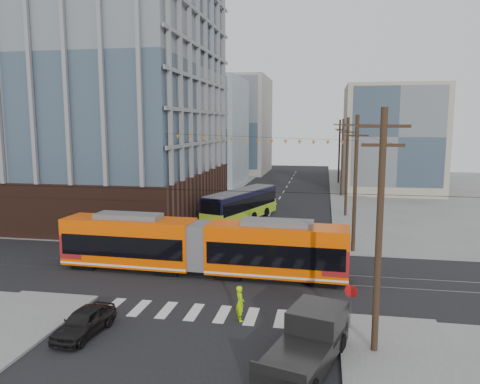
% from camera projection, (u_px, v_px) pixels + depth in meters
% --- Properties ---
extents(ground, '(160.00, 160.00, 0.00)m').
position_uv_depth(ground, '(220.00, 294.00, 28.55)').
color(ground, slate).
extents(office_building, '(30.00, 25.00, 28.60)m').
position_uv_depth(office_building, '(74.00, 88.00, 52.77)').
color(office_building, '#381E16').
rests_on(office_building, ground).
extents(bg_bldg_nw_near, '(18.00, 16.00, 18.00)m').
position_uv_depth(bg_bldg_nw_near, '(190.00, 131.00, 80.88)').
color(bg_bldg_nw_near, '#8C99A5').
rests_on(bg_bldg_nw_near, ground).
extents(bg_bldg_ne_near, '(14.00, 14.00, 16.00)m').
position_uv_depth(bg_bldg_ne_near, '(391.00, 139.00, 71.30)').
color(bg_bldg_ne_near, gray).
rests_on(bg_bldg_ne_near, ground).
extents(bg_bldg_nw_far, '(16.00, 18.00, 20.00)m').
position_uv_depth(bg_bldg_nw_far, '(230.00, 125.00, 99.68)').
color(bg_bldg_nw_far, gray).
rests_on(bg_bldg_nw_far, ground).
extents(bg_bldg_ne_far, '(16.00, 16.00, 14.00)m').
position_uv_depth(bg_bldg_ne_far, '(388.00, 141.00, 90.56)').
color(bg_bldg_ne_far, '#8C99A5').
rests_on(bg_bldg_ne_far, ground).
extents(utility_pole_near, '(0.30, 0.30, 11.00)m').
position_uv_depth(utility_pole_near, '(379.00, 235.00, 20.41)').
color(utility_pole_near, black).
rests_on(utility_pole_near, ground).
extents(utility_pole_far, '(0.30, 0.30, 11.00)m').
position_uv_depth(utility_pole_far, '(339.00, 152.00, 80.77)').
color(utility_pole_far, black).
rests_on(utility_pole_far, ground).
extents(streetcar, '(20.10, 3.57, 3.86)m').
position_uv_depth(streetcar, '(201.00, 246.00, 32.22)').
color(streetcar, '#E54B00').
rests_on(streetcar, ground).
extents(city_bus, '(6.41, 12.18, 3.40)m').
position_uv_depth(city_bus, '(241.00, 205.00, 49.91)').
color(city_bus, black).
rests_on(city_bus, ground).
extents(pickup_truck, '(3.89, 6.59, 2.11)m').
position_uv_depth(pickup_truck, '(305.00, 345.00, 19.69)').
color(pickup_truck, black).
rests_on(pickup_truck, ground).
extents(black_sedan, '(1.98, 4.10, 1.35)m').
position_uv_depth(black_sedan, '(84.00, 322.00, 22.93)').
color(black_sedan, black).
rests_on(black_sedan, ground).
extents(parked_car_silver, '(2.94, 4.65, 1.45)m').
position_uv_depth(parked_car_silver, '(196.00, 227.00, 43.63)').
color(parked_car_silver, '#8F99A6').
rests_on(parked_car_silver, ground).
extents(parked_car_white, '(3.24, 4.56, 1.23)m').
position_uv_depth(parked_car_white, '(209.00, 223.00, 46.16)').
color(parked_car_white, '#B5B5B5').
rests_on(parked_car_white, ground).
extents(parked_car_grey, '(2.67, 5.13, 1.38)m').
position_uv_depth(parked_car_grey, '(227.00, 206.00, 54.86)').
color(parked_car_grey, slate).
rests_on(parked_car_grey, ground).
extents(pedestrian, '(0.70, 0.82, 1.89)m').
position_uv_depth(pedestrian, '(240.00, 303.00, 24.58)').
color(pedestrian, '#A7E904').
rests_on(pedestrian, ground).
extents(stop_sign, '(0.88, 0.88, 2.23)m').
position_uv_depth(stop_sign, '(350.00, 309.00, 23.37)').
color(stop_sign, red).
rests_on(stop_sign, ground).
extents(jersey_barrier, '(1.21, 4.05, 0.80)m').
position_uv_depth(jersey_barrier, '(349.00, 241.00, 39.71)').
color(jersey_barrier, gray).
rests_on(jersey_barrier, ground).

